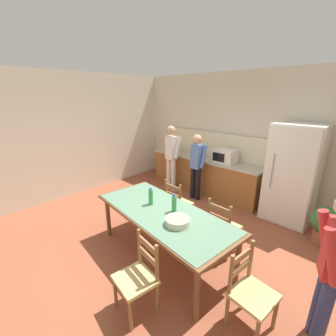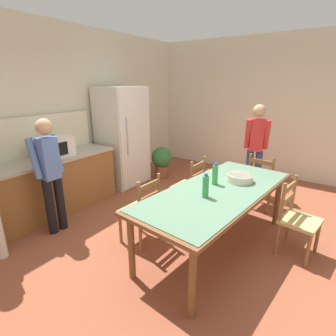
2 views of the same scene
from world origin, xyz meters
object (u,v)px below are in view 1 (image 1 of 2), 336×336
at_px(person_at_sink, 171,155).
at_px(bottle_off_centre, 174,204).
at_px(chair_side_far_right, 223,227).
at_px(person_at_counter, 196,164).
at_px(dining_table, 163,215).
at_px(microwave, 225,156).
at_px(chair_side_near_right, 138,277).
at_px(refrigerator, 292,174).
at_px(serving_bowl, 178,221).
at_px(chair_side_far_left, 178,204).
at_px(bottle_near_centre, 151,197).
at_px(chair_head_end, 250,292).
at_px(potted_plant, 325,224).
at_px(person_by_table, 331,267).

bearing_deg(person_at_sink, bottle_off_centre, -135.94).
height_order(chair_side_far_right, person_at_counter, person_at_counter).
bearing_deg(dining_table, bottle_off_centre, 40.62).
bearing_deg(dining_table, microwave, 100.64).
xyz_separation_m(chair_side_far_right, chair_side_near_right, (-0.16, -1.54, 0.00)).
distance_m(refrigerator, serving_bowl, 2.65).
distance_m(refrigerator, person_at_counter, 1.94).
distance_m(bottle_off_centre, serving_bowl, 0.35).
bearing_deg(person_at_counter, person_at_sink, 88.55).
bearing_deg(dining_table, chair_side_far_left, 117.70).
xyz_separation_m(chair_side_near_right, person_at_sink, (-2.13, 2.81, 0.49)).
bearing_deg(chair_side_near_right, chair_side_far_left, 126.29).
relative_size(chair_side_far_right, person_at_sink, 0.55).
distance_m(dining_table, chair_side_near_right, 0.96).
relative_size(bottle_off_centre, serving_bowl, 0.84).
relative_size(bottle_off_centre, chair_side_far_right, 0.30).
height_order(microwave, bottle_near_centre, microwave).
bearing_deg(chair_head_end, chair_side_far_left, 69.12).
height_order(bottle_off_centre, chair_side_far_left, bottle_off_centre).
bearing_deg(microwave, serving_bowl, -71.75).
distance_m(serving_bowl, person_at_counter, 2.44).
bearing_deg(bottle_near_centre, chair_side_far_right, 38.13).
relative_size(dining_table, bottle_near_centre, 8.77).
relative_size(dining_table, chair_head_end, 2.60).
bearing_deg(chair_side_far_left, serving_bowl, 133.21).
bearing_deg(serving_bowl, person_at_counter, 121.46).
height_order(refrigerator, potted_plant, refrigerator).
relative_size(person_at_sink, potted_plant, 2.50).
height_order(chair_head_end, person_at_counter, person_at_counter).
relative_size(bottle_off_centre, chair_head_end, 0.30).
distance_m(bottle_off_centre, chair_side_far_left, 1.01).
relative_size(chair_head_end, chair_side_far_left, 1.00).
relative_size(bottle_off_centre, chair_side_near_right, 0.30).
bearing_deg(bottle_off_centre, potted_plant, 50.97).
xyz_separation_m(chair_side_near_right, chair_side_far_left, (-0.86, 1.64, 0.00)).
bearing_deg(person_at_counter, person_by_table, -122.04).
bearing_deg(chair_side_far_left, chair_side_near_right, 119.65).
bearing_deg(person_by_table, chair_side_near_right, 13.28).
distance_m(chair_head_end, chair_side_near_right, 1.20).
xyz_separation_m(microwave, dining_table, (0.47, -2.49, -0.33)).
bearing_deg(serving_bowl, chair_side_near_right, -86.40).
distance_m(chair_side_near_right, chair_side_far_left, 1.85).
distance_m(chair_side_far_right, chair_head_end, 1.20).
relative_size(chair_side_far_right, potted_plant, 1.36).
height_order(microwave, chair_head_end, microwave).
bearing_deg(person_by_table, refrigerator, -86.07).
xyz_separation_m(chair_side_far_left, potted_plant, (2.12, 1.22, -0.06)).
bearing_deg(serving_bowl, microwave, 108.25).
bearing_deg(chair_side_far_right, bottle_near_centre, 40.47).
bearing_deg(microwave, person_by_table, -43.35).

